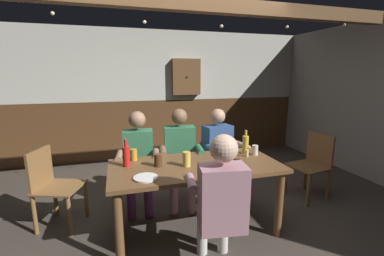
% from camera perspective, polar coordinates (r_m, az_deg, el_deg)
% --- Properties ---
extents(ground_plane, '(7.35, 7.35, 0.00)m').
position_cam_1_polar(ground_plane, '(3.07, 0.68, -21.24)').
color(ground_plane, '#423A33').
extents(back_wall_upper, '(6.12, 0.12, 1.34)m').
position_cam_1_polar(back_wall_upper, '(5.23, -8.17, 13.42)').
color(back_wall_upper, beige).
extents(back_wall_wainscot, '(6.12, 0.12, 1.16)m').
position_cam_1_polar(back_wall_wainscot, '(5.34, -7.78, -0.08)').
color(back_wall_wainscot, brown).
rests_on(back_wall_wainscot, ground_plane).
extents(ceiling_beam, '(5.51, 0.14, 0.16)m').
position_cam_1_polar(ceiling_beam, '(3.10, -1.91, 25.72)').
color(ceiling_beam, brown).
extents(dining_table, '(1.76, 0.84, 0.75)m').
position_cam_1_polar(dining_table, '(2.76, 0.81, -10.13)').
color(dining_table, brown).
rests_on(dining_table, ground_plane).
extents(person_0, '(0.52, 0.55, 1.23)m').
position_cam_1_polar(person_0, '(3.26, -11.68, -6.25)').
color(person_0, '#33724C').
rests_on(person_0, ground_plane).
extents(person_1, '(0.56, 0.55, 1.24)m').
position_cam_1_polar(person_1, '(3.33, -2.61, -5.60)').
color(person_1, '#33724C').
rests_on(person_1, ground_plane).
extents(person_2, '(0.56, 0.57, 1.22)m').
position_cam_1_polar(person_2, '(3.50, 6.18, -4.90)').
color(person_2, '#2D4C84').
rests_on(person_2, ground_plane).
extents(person_3, '(0.54, 0.57, 1.23)m').
position_cam_1_polar(person_3, '(2.18, 6.26, -15.25)').
color(person_3, '#B78493').
rests_on(person_3, ground_plane).
extents(chair_empty_near_right, '(0.51, 0.51, 0.88)m').
position_cam_1_polar(chair_empty_near_right, '(3.92, 25.03, -7.13)').
color(chair_empty_near_right, brown).
rests_on(chair_empty_near_right, ground_plane).
extents(chair_empty_near_left, '(0.56, 0.56, 0.88)m').
position_cam_1_polar(chair_empty_near_left, '(3.29, -28.38, -11.01)').
color(chair_empty_near_left, brown).
rests_on(chair_empty_near_left, ground_plane).
extents(table_candle, '(0.04, 0.04, 0.08)m').
position_cam_1_polar(table_candle, '(3.01, 12.00, -5.44)').
color(table_candle, '#F9E08C').
rests_on(table_candle, dining_table).
extents(plate_0, '(0.22, 0.22, 0.01)m').
position_cam_1_polar(plate_0, '(2.40, -10.16, -10.71)').
color(plate_0, white).
rests_on(plate_0, dining_table).
extents(bottle_0, '(0.07, 0.07, 0.28)m').
position_cam_1_polar(bottle_0, '(3.10, 11.69, -3.52)').
color(bottle_0, gold).
rests_on(bottle_0, dining_table).
extents(bottle_1, '(0.07, 0.07, 0.28)m').
position_cam_1_polar(bottle_1, '(2.71, -14.30, -5.94)').
color(bottle_1, red).
rests_on(bottle_1, dining_table).
extents(pint_glass_0, '(0.07, 0.07, 0.12)m').
position_cam_1_polar(pint_glass_0, '(3.09, 13.70, -4.76)').
color(pint_glass_0, white).
rests_on(pint_glass_0, dining_table).
extents(pint_glass_1, '(0.07, 0.07, 0.13)m').
position_cam_1_polar(pint_glass_1, '(2.89, -12.72, -5.77)').
color(pint_glass_1, gold).
rests_on(pint_glass_1, dining_table).
extents(pint_glass_2, '(0.07, 0.07, 0.15)m').
position_cam_1_polar(pint_glass_2, '(2.50, 9.59, -8.12)').
color(pint_glass_2, '#4C2D19').
rests_on(pint_glass_2, dining_table).
extents(pint_glass_3, '(0.08, 0.08, 0.15)m').
position_cam_1_polar(pint_glass_3, '(2.64, -1.19, -6.87)').
color(pint_glass_3, '#E5C64C').
rests_on(pint_glass_3, dining_table).
extents(pint_glass_4, '(0.08, 0.08, 0.13)m').
position_cam_1_polar(pint_glass_4, '(2.66, -7.49, -7.02)').
color(pint_glass_4, '#4C2D19').
rests_on(pint_glass_4, dining_table).
extents(wall_dart_cabinet, '(0.56, 0.15, 0.70)m').
position_cam_1_polar(wall_dart_cabinet, '(5.22, -1.28, 11.19)').
color(wall_dart_cabinet, brown).
extents(string_lights, '(4.32, 0.04, 0.14)m').
position_cam_1_polar(string_lights, '(3.01, -1.63, 22.71)').
color(string_lights, '#F9EAB2').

